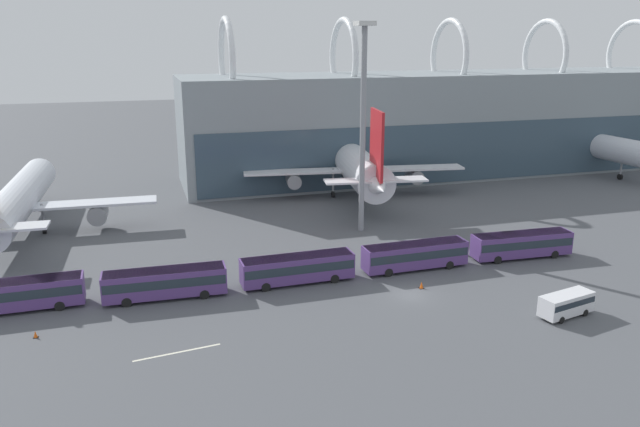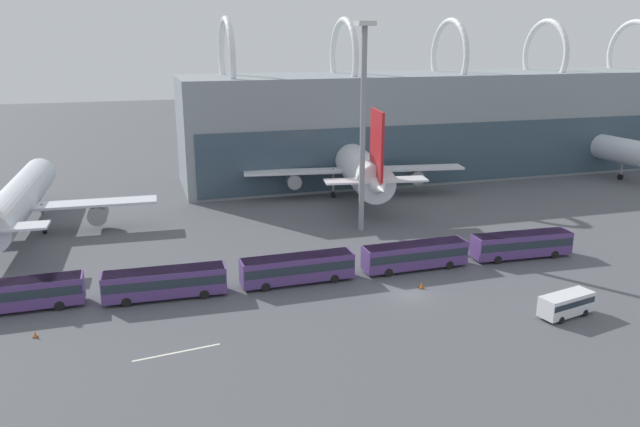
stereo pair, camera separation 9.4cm
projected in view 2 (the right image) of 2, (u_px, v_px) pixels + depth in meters
ground_plane at (410, 295)px, 66.41m from camera, size 440.00×440.00×0.00m
terminal_building at (539, 118)px, 128.42m from camera, size 145.15×19.76×29.83m
airliner_at_gate_near at (18, 201)px, 85.62m from camera, size 37.11×40.53×12.51m
airliner_at_gate_far at (354, 163)px, 106.16m from camera, size 37.65×42.66×16.44m
airliner_parked_remote at (578, 141)px, 128.04m from camera, size 33.45×37.34×15.49m
shuttle_bus_0 at (17, 293)px, 62.16m from camera, size 12.69×3.02×3.15m
shuttle_bus_1 at (165, 281)px, 65.09m from camera, size 12.72×3.14×3.15m
shuttle_bus_2 at (297, 267)px, 69.07m from camera, size 12.69×3.04×3.15m
shuttle_bus_3 at (415, 254)px, 73.18m from camera, size 12.70×3.08×3.15m
shuttle_bus_4 at (522, 243)px, 76.97m from camera, size 12.74×3.28×3.15m
service_van_foreground at (566, 303)px, 61.01m from camera, size 6.12×3.25×2.31m
floodlight_mast at (363, 114)px, 83.75m from camera, size 2.41×2.41×28.38m
lane_stripe_0 at (177, 352)px, 54.33m from camera, size 7.60×1.24×0.01m
traffic_cone_0 at (35, 334)px, 56.95m from camera, size 0.46×0.46×0.67m
traffic_cone_1 at (421, 285)px, 67.99m from camera, size 0.56×0.56×0.74m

